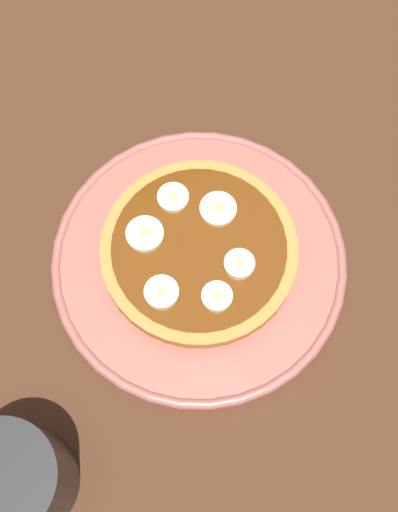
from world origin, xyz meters
TOP-DOWN VIEW (x-y plane):
  - ground_plane at (0.00, 0.00)cm, footprint 140.00×140.00cm
  - plate at (0.00, 0.00)cm, footprint 27.80×27.80cm
  - pancake_stack at (-0.04, -0.02)cm, footprint 17.81×17.81cm
  - banana_slice_0 at (-2.33, 3.21)cm, footprint 2.74×2.74cm
  - banana_slice_1 at (0.75, 4.95)cm, footprint 2.72×2.72cm
  - banana_slice_2 at (4.85, 2.50)cm, footprint 3.03×3.03cm
  - banana_slice_3 at (3.84, -3.13)cm, footprint 3.41×3.41cm
  - banana_slice_4 at (-3.15, -2.43)cm, footprint 3.39×3.39cm
  - banana_slice_5 at (0.17, -5.29)cm, footprint 2.92×2.92cm
  - coffee_mug at (22.09, 11.16)cm, footprint 12.34×8.74cm

SIDE VIEW (x-z plane):
  - ground_plane at x=0.00cm, z-range -3.00..0.00cm
  - plate at x=0.00cm, z-range 0.06..1.75cm
  - pancake_stack at x=-0.04cm, z-range 1.42..4.47cm
  - banana_slice_4 at x=-3.15cm, z-range 4.26..5.03cm
  - banana_slice_5 at x=0.17cm, z-range 4.26..5.05cm
  - banana_slice_3 at x=3.84cm, z-range 4.26..5.12cm
  - banana_slice_1 at x=0.75cm, z-range 4.26..5.17cm
  - banana_slice_2 at x=4.85cm, z-range 4.26..5.23cm
  - coffee_mug at x=22.09cm, z-range 0.14..9.40cm
  - banana_slice_0 at x=-2.33cm, z-range 4.26..5.32cm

